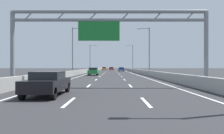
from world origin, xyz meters
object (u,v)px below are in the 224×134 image
object	(u,v)px
streetlamp_left_far	(91,56)
red_car	(111,68)
sign_gantry	(108,28)
streetlamp_left_mid	(74,48)
white_car	(112,68)
streetlamp_right_far	(132,56)
black_car	(48,83)
streetlamp_right_mid	(148,48)
blue_car	(121,69)
green_car	(93,71)
orange_car	(104,68)

from	to	relation	value
streetlamp_left_far	red_car	xyz separation A→B (m)	(7.24, 25.22, -4.66)
sign_gantry	streetlamp_left_far	size ratio (longest dim) A/B	1.71
streetlamp_left_mid	white_car	world-z (taller)	streetlamp_left_mid
streetlamp_left_far	streetlamp_right_far	distance (m)	14.93
streetlamp_left_far	streetlamp_left_mid	bearing A→B (deg)	-90.00
sign_gantry	black_car	size ratio (longest dim) A/B	3.53
streetlamp_right_far	white_car	world-z (taller)	streetlamp_right_far
white_car	black_car	bearing A→B (deg)	-91.96
black_car	streetlamp_right_mid	bearing A→B (deg)	71.16
blue_car	black_car	distance (m)	66.37
green_car	white_car	world-z (taller)	green_car
streetlamp_left_far	black_car	bearing A→B (deg)	-86.69
sign_gantry	blue_car	size ratio (longest dim) A/B	3.66
streetlamp_left_far	red_car	distance (m)	26.65
blue_car	white_car	xyz separation A→B (m)	(-3.24, 43.82, 0.00)
streetlamp_left_mid	green_car	bearing A→B (deg)	-28.35
sign_gantry	red_car	bearing A→B (deg)	90.07
streetlamp_left_far	red_car	world-z (taller)	streetlamp_left_far
streetlamp_right_mid	sign_gantry	bearing A→B (deg)	-105.83
streetlamp_left_mid	black_car	size ratio (longest dim) A/B	2.06
streetlamp_left_far	orange_car	bearing A→B (deg)	80.55
streetlamp_left_mid	streetlamp_right_far	world-z (taller)	same
streetlamp_right_mid	orange_car	world-z (taller)	streetlamp_right_mid
green_car	white_car	distance (m)	79.95
orange_car	black_car	xyz separation A→B (m)	(-0.07, -92.44, -0.03)
orange_car	black_car	size ratio (longest dim) A/B	1.00
streetlamp_left_mid	streetlamp_left_far	xyz separation A→B (m)	(0.00, 36.09, 0.00)
green_car	red_car	world-z (taller)	green_car
streetlamp_right_mid	blue_car	distance (m)	34.38
black_car	sign_gantry	bearing A→B (deg)	58.02
streetlamp_left_far	streetlamp_right_far	size ratio (longest dim) A/B	1.00
orange_car	red_car	world-z (taller)	orange_car
sign_gantry	streetlamp_left_mid	world-z (taller)	streetlamp_left_mid
blue_car	orange_car	world-z (taller)	orange_car
streetlamp_left_far	blue_car	bearing A→B (deg)	-11.68
white_car	black_car	distance (m)	109.88
red_car	white_car	bearing A→B (deg)	88.35
streetlamp_right_mid	red_car	distance (m)	61.97
green_car	black_car	bearing A→B (deg)	-90.30
streetlamp_right_far	orange_car	world-z (taller)	streetlamp_right_far
streetlamp_right_far	white_car	xyz separation A→B (m)	(-7.22, 41.56, -4.66)
sign_gantry	streetlamp_right_far	world-z (taller)	streetlamp_right_far
white_car	orange_car	world-z (taller)	orange_car
streetlamp_right_mid	white_car	xyz separation A→B (m)	(-7.22, 77.65, -4.66)
red_car	streetlamp_right_far	bearing A→B (deg)	-73.04
streetlamp_left_far	green_car	xyz separation A→B (m)	(4.11, -38.31, -4.63)
green_car	black_car	distance (m)	29.95
streetlamp_left_mid	blue_car	world-z (taller)	streetlamp_left_mid
sign_gantry	green_car	size ratio (longest dim) A/B	3.52
green_car	blue_car	bearing A→B (deg)	79.25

